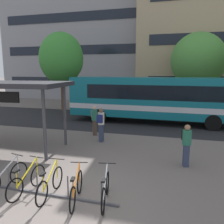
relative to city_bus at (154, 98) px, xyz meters
name	(u,v)px	position (x,y,z in m)	size (l,w,h in m)	color
ground	(58,202)	(-1.57, -11.18, -1.78)	(200.00, 200.00, 0.00)	#6B605B
bus_lane_asphalt	(132,121)	(-1.57, 0.00, -1.77)	(80.00, 7.20, 0.01)	#232326
city_bus	(154,98)	(0.00, 0.00, 0.00)	(12.09, 2.88, 3.20)	#0F6070
bike_rack	(53,193)	(-1.89, -10.92, -1.69)	(4.07, 0.14, 0.70)	#47474C
parked_bicycle_silver_0	(5,178)	(-3.50, -10.95, -1.39)	(0.58, 1.69, 0.99)	black
parked_bicycle_yellow_1	(27,181)	(-2.70, -10.97, -1.39)	(0.52, 1.72, 0.99)	black
parked_bicycle_yellow_2	(50,184)	(-1.94, -10.94, -1.39)	(0.52, 1.72, 0.99)	black
parked_bicycle_orange_3	(76,189)	(-1.08, -11.01, -1.39)	(0.57, 1.69, 0.99)	black
parked_bicycle_silver_4	(105,190)	(-0.27, -10.86, -1.39)	(0.53, 1.70, 0.99)	black
commuter_navy_pack_0	(101,123)	(-2.20, -5.34, -0.75)	(0.35, 0.53, 1.77)	#2D3851
commuter_black_pack_1	(186,142)	(1.96, -7.49, -0.82)	(0.41, 0.57, 1.66)	#2D3851
commuter_grey_pack_2	(94,118)	(-2.98, -4.19, -0.79)	(0.54, 0.61, 1.70)	#47382D
street_tree_1	(61,58)	(-8.81, 3.33, 3.00)	(3.99, 3.99, 7.12)	brown
street_tree_2	(198,60)	(3.28, 7.28, 2.84)	(5.05, 5.05, 7.21)	brown
building_left_wing	(91,28)	(-10.76, 16.30, 7.88)	(21.43, 10.92, 19.31)	gray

